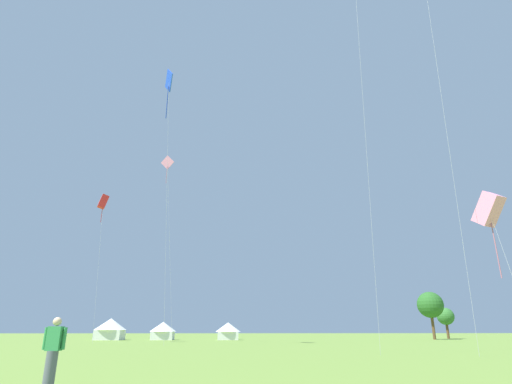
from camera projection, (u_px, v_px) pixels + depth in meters
The scene contains 10 objects.
kite_blue_diamond at pixel (169, 84), 47.39m from camera, with size 2.36×2.84×30.58m.
kite_pink_box at pixel (489, 210), 26.89m from camera, with size 1.81×3.52×10.17m.
kite_pink_diamond at pixel (168, 167), 54.48m from camera, with size 3.17×1.18×23.76m.
kite_red_box at pixel (103, 202), 51.95m from camera, with size 2.20×2.75×17.90m.
person_spectator at pixel (53, 353), 10.49m from camera, with size 0.57×0.28×1.73m.
festival_tent_left at pixel (110, 328), 61.22m from camera, with size 4.75×4.75×3.09m.
festival_tent_center at pixel (163, 330), 61.63m from camera, with size 4.00×4.00×2.60m.
festival_tent_right at pixel (228, 330), 62.24m from camera, with size 3.88×3.88×2.52m.
tree_distant_left at pixel (446, 317), 71.14m from camera, with size 2.90×2.90×5.15m.
tree_distant_right at pixel (430, 305), 65.66m from camera, with size 4.09×4.09×7.33m.
Camera 1 is at (-2.38, -3.40, 1.41)m, focal length 28.56 mm.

